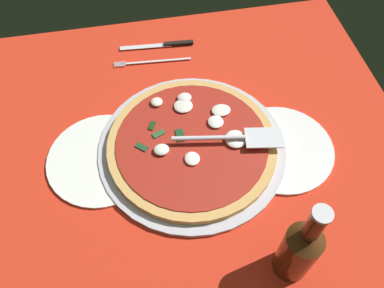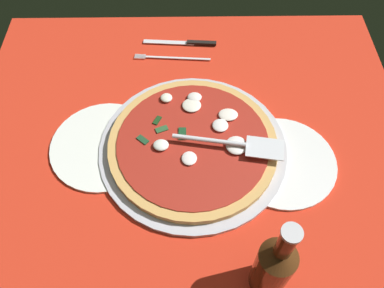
{
  "view_description": "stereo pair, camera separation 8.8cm",
  "coord_description": "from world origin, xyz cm",
  "px_view_note": "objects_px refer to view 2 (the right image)",
  "views": [
    {
      "loc": [
        -8.52,
        -44.17,
        74.67
      ],
      "look_at": [
        0.85,
        4.61,
        2.44
      ],
      "focal_mm": 36.87,
      "sensor_mm": 36.0,
      "label": 1
    },
    {
      "loc": [
        0.19,
        -45.05,
        74.67
      ],
      "look_at": [
        0.85,
        4.61,
        2.44
      ],
      "focal_mm": 36.87,
      "sensor_mm": 36.0,
      "label": 2
    }
  ],
  "objects_px": {
    "beer_bottle": "(273,266)",
    "pizza_server": "(233,144)",
    "dinner_plate_left": "(104,146)",
    "dinner_plate_right": "(281,162)",
    "pizza": "(192,143)",
    "place_setting_far": "(179,51)"
  },
  "relations": [
    {
      "from": "dinner_plate_left",
      "to": "place_setting_far",
      "type": "height_order",
      "value": "place_setting_far"
    },
    {
      "from": "dinner_plate_left",
      "to": "pizza_server",
      "type": "relative_size",
      "value": 1.0
    },
    {
      "from": "pizza",
      "to": "place_setting_far",
      "type": "relative_size",
      "value": 1.69
    },
    {
      "from": "pizza_server",
      "to": "beer_bottle",
      "type": "height_order",
      "value": "beer_bottle"
    },
    {
      "from": "pizza_server",
      "to": "place_setting_far",
      "type": "height_order",
      "value": "pizza_server"
    },
    {
      "from": "beer_bottle",
      "to": "pizza_server",
      "type": "bearing_deg",
      "value": 98.76
    },
    {
      "from": "dinner_plate_left",
      "to": "dinner_plate_right",
      "type": "xyz_separation_m",
      "value": [
        0.4,
        -0.05,
        0.0
      ]
    },
    {
      "from": "dinner_plate_right",
      "to": "pizza_server",
      "type": "height_order",
      "value": "pizza_server"
    },
    {
      "from": "dinner_plate_left",
      "to": "dinner_plate_right",
      "type": "relative_size",
      "value": 1.03
    },
    {
      "from": "place_setting_far",
      "to": "pizza",
      "type": "bearing_deg",
      "value": 99.98
    },
    {
      "from": "dinner_plate_left",
      "to": "pizza",
      "type": "xyz_separation_m",
      "value": [
        0.2,
        -0.01,
        0.02
      ]
    },
    {
      "from": "pizza_server",
      "to": "dinner_plate_left",
      "type": "bearing_deg",
      "value": -176.21
    },
    {
      "from": "dinner_plate_left",
      "to": "pizza_server",
      "type": "xyz_separation_m",
      "value": [
        0.29,
        -0.03,
        0.04
      ]
    },
    {
      "from": "pizza_server",
      "to": "place_setting_far",
      "type": "bearing_deg",
      "value": 118.81
    },
    {
      "from": "dinner_plate_left",
      "to": "place_setting_far",
      "type": "bearing_deg",
      "value": 61.46
    },
    {
      "from": "pizza",
      "to": "pizza_server",
      "type": "bearing_deg",
      "value": -12.6
    },
    {
      "from": "pizza",
      "to": "beer_bottle",
      "type": "xyz_separation_m",
      "value": [
        0.13,
        -0.3,
        0.07
      ]
    },
    {
      "from": "pizza",
      "to": "place_setting_far",
      "type": "bearing_deg",
      "value": 95.8
    },
    {
      "from": "dinner_plate_right",
      "to": "pizza",
      "type": "xyz_separation_m",
      "value": [
        -0.2,
        0.04,
        0.02
      ]
    },
    {
      "from": "dinner_plate_right",
      "to": "pizza",
      "type": "distance_m",
      "value": 0.2
    },
    {
      "from": "dinner_plate_left",
      "to": "pizza",
      "type": "bearing_deg",
      "value": -2.53
    },
    {
      "from": "beer_bottle",
      "to": "place_setting_far",
      "type": "bearing_deg",
      "value": 104.77
    }
  ]
}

